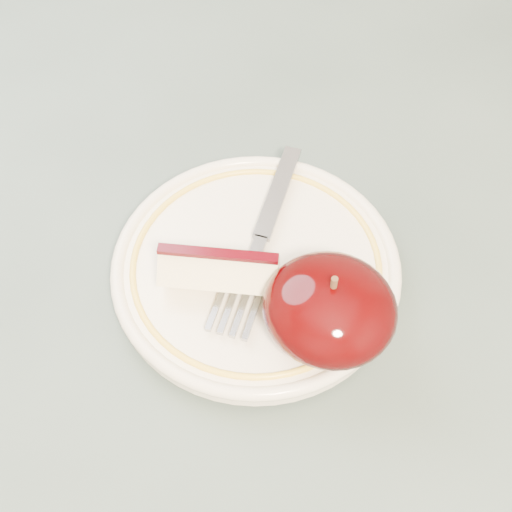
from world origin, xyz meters
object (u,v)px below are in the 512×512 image
at_px(plate, 256,268).
at_px(fork, 261,240).
at_px(table, 196,362).
at_px(apple_half, 330,309).

height_order(plate, fork, fork).
xyz_separation_m(table, fork, (0.03, 0.05, 0.11)).
bearing_deg(plate, table, -134.49).
height_order(table, plate, plate).
distance_m(plate, apple_half, 0.07).
bearing_deg(fork, apple_half, -131.62).
bearing_deg(fork, table, 142.69).
xyz_separation_m(plate, apple_half, (0.06, -0.03, 0.03)).
bearing_deg(apple_half, plate, 155.12).
bearing_deg(apple_half, table, -175.23).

